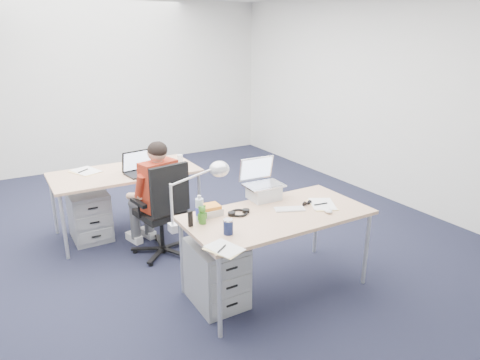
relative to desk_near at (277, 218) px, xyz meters
name	(u,v)px	position (x,y,z in m)	size (l,w,h in m)	color
floor	(187,241)	(-0.33, 1.26, -0.68)	(7.00, 7.00, 0.00)	black
room	(180,85)	(-0.33, 1.26, 1.03)	(6.02, 7.02, 2.80)	silver
desk_near	(277,218)	(0.00, 0.00, 0.00)	(1.60, 0.80, 0.73)	tan
desk_far	(125,175)	(-0.79, 1.87, 0.00)	(1.60, 0.80, 0.73)	tan
office_chair	(163,228)	(-0.64, 1.13, -0.40)	(0.73, 0.73, 1.01)	black
seated_person	(153,196)	(-0.67, 1.29, -0.08)	(0.47, 0.70, 1.19)	#9E2B16
drawer_pedestal_near	(217,273)	(-0.56, 0.07, -0.41)	(0.40, 0.50, 0.55)	#989B9D
drawer_pedestal_far	(89,215)	(-1.22, 1.90, -0.41)	(0.40, 0.50, 0.55)	#989B9D
silver_laptop	(264,180)	(0.09, 0.35, 0.23)	(0.35, 0.28, 0.37)	silver
wireless_keyboard	(290,209)	(0.14, 0.01, 0.05)	(0.26, 0.11, 0.01)	white
computer_mouse	(328,211)	(0.39, -0.20, 0.07)	(0.07, 0.10, 0.04)	white
headphones	(239,212)	(-0.29, 0.16, 0.06)	(0.20, 0.16, 0.03)	black
can_koozie	(228,227)	(-0.56, -0.14, 0.11)	(0.07, 0.07, 0.12)	#151E43
water_bottle	(200,208)	(-0.64, 0.20, 0.16)	(0.07, 0.07, 0.22)	silver
bear_figurine	(202,214)	(-0.64, 0.14, 0.13)	(0.08, 0.06, 0.16)	#236A1C
book_stack	(210,210)	(-0.51, 0.26, 0.09)	(0.19, 0.15, 0.09)	silver
cordless_phone	(190,219)	(-0.75, 0.14, 0.11)	(0.04, 0.02, 0.13)	black
papers_left	(224,249)	(-0.71, -0.35, 0.05)	(0.18, 0.26, 0.01)	#FFE293
papers_right	(322,205)	(0.46, -0.05, 0.05)	(0.20, 0.29, 0.01)	#FFE293
sunglasses	(307,204)	(0.34, 0.03, 0.06)	(0.12, 0.05, 0.03)	black
desk_lamp	(191,196)	(-0.75, 0.11, 0.31)	(0.47, 0.17, 0.53)	silver
dark_laptop	(143,163)	(-0.64, 1.66, 0.18)	(0.36, 0.35, 0.27)	black
far_cup	(180,159)	(-0.11, 1.88, 0.09)	(0.07, 0.07, 0.10)	white
far_papers	(85,172)	(-1.18, 2.07, 0.05)	(0.23, 0.33, 0.01)	white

